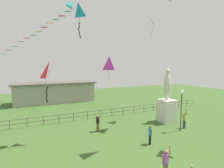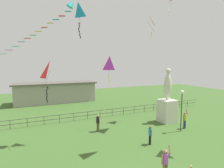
{
  "view_description": "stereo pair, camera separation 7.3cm",
  "coord_description": "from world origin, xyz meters",
  "px_view_note": "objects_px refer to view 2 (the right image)",
  "views": [
    {
      "loc": [
        -6.02,
        -6.22,
        6.51
      ],
      "look_at": [
        -0.2,
        6.53,
        5.0
      ],
      "focal_mm": 28.57,
      "sensor_mm": 36.0,
      "label": 1
    },
    {
      "loc": [
        -5.96,
        -6.25,
        6.51
      ],
      "look_at": [
        -0.2,
        6.53,
        5.0
      ],
      "focal_mm": 28.57,
      "sensor_mm": 36.0,
      "label": 2
    }
  ],
  "objects_px": {
    "person_4": "(150,134)",
    "kite_0": "(148,22)",
    "lamppost": "(182,101)",
    "person_2": "(185,119)",
    "person_1": "(98,122)",
    "kite_3": "(78,11)",
    "statue_monument": "(167,105)",
    "kite_5": "(110,64)",
    "streamer_kite": "(63,10)",
    "kite_8": "(50,72)",
    "person_3": "(166,161)"
  },
  "relations": [
    {
      "from": "streamer_kite",
      "to": "kite_0",
      "type": "bearing_deg",
      "value": 0.73
    },
    {
      "from": "person_3",
      "to": "kite_0",
      "type": "height_order",
      "value": "kite_0"
    },
    {
      "from": "person_4",
      "to": "streamer_kite",
      "type": "relative_size",
      "value": 0.24
    },
    {
      "from": "person_1",
      "to": "kite_3",
      "type": "distance_m",
      "value": 10.18
    },
    {
      "from": "kite_3",
      "to": "person_1",
      "type": "bearing_deg",
      "value": 26.02
    },
    {
      "from": "person_1",
      "to": "person_3",
      "type": "relative_size",
      "value": 0.86
    },
    {
      "from": "person_3",
      "to": "kite_8",
      "type": "xyz_separation_m",
      "value": [
        -5.44,
        7.59,
        4.98
      ]
    },
    {
      "from": "person_2",
      "to": "person_1",
      "type": "bearing_deg",
      "value": 161.04
    },
    {
      "from": "person_2",
      "to": "kite_3",
      "type": "relative_size",
      "value": 0.7
    },
    {
      "from": "person_2",
      "to": "kite_0",
      "type": "xyz_separation_m",
      "value": [
        -3.04,
        2.48,
        9.89
      ]
    },
    {
      "from": "person_2",
      "to": "kite_8",
      "type": "xyz_separation_m",
      "value": [
        -12.71,
        2.09,
        4.95
      ]
    },
    {
      "from": "statue_monument",
      "to": "person_3",
      "type": "relative_size",
      "value": 3.1
    },
    {
      "from": "statue_monument",
      "to": "kite_8",
      "type": "height_order",
      "value": "kite_8"
    },
    {
      "from": "person_4",
      "to": "streamer_kite",
      "type": "xyz_separation_m",
      "value": [
        -6.04,
        3.93,
        10.08
      ]
    },
    {
      "from": "lamppost",
      "to": "kite_5",
      "type": "relative_size",
      "value": 1.34
    },
    {
      "from": "kite_8",
      "to": "streamer_kite",
      "type": "distance_m",
      "value": 5.16
    },
    {
      "from": "lamppost",
      "to": "kite_0",
      "type": "height_order",
      "value": "kite_0"
    },
    {
      "from": "kite_0",
      "to": "kite_3",
      "type": "height_order",
      "value": "kite_3"
    },
    {
      "from": "lamppost",
      "to": "person_2",
      "type": "distance_m",
      "value": 2.23
    },
    {
      "from": "person_2",
      "to": "person_3",
      "type": "relative_size",
      "value": 1.02
    },
    {
      "from": "statue_monument",
      "to": "kite_0",
      "type": "relative_size",
      "value": 2.65
    },
    {
      "from": "person_4",
      "to": "kite_5",
      "type": "distance_m",
      "value": 7.82
    },
    {
      "from": "person_2",
      "to": "kite_5",
      "type": "distance_m",
      "value": 9.51
    },
    {
      "from": "statue_monument",
      "to": "person_2",
      "type": "height_order",
      "value": "statue_monument"
    },
    {
      "from": "lamppost",
      "to": "kite_5",
      "type": "bearing_deg",
      "value": 145.62
    },
    {
      "from": "statue_monument",
      "to": "person_2",
      "type": "relative_size",
      "value": 3.04
    },
    {
      "from": "person_1",
      "to": "person_4",
      "type": "xyz_separation_m",
      "value": [
        2.92,
        -4.44,
        -0.09
      ]
    },
    {
      "from": "statue_monument",
      "to": "person_1",
      "type": "xyz_separation_m",
      "value": [
        -8.21,
        0.4,
        -1.0
      ]
    },
    {
      "from": "statue_monument",
      "to": "lamppost",
      "type": "distance_m",
      "value": 3.15
    },
    {
      "from": "person_2",
      "to": "kite_0",
      "type": "distance_m",
      "value": 10.64
    },
    {
      "from": "statue_monument",
      "to": "kite_5",
      "type": "height_order",
      "value": "kite_5"
    },
    {
      "from": "kite_0",
      "to": "lamppost",
      "type": "bearing_deg",
      "value": -53.8
    },
    {
      "from": "person_2",
      "to": "person_4",
      "type": "distance_m",
      "value": 5.67
    },
    {
      "from": "person_3",
      "to": "person_4",
      "type": "height_order",
      "value": "person_3"
    },
    {
      "from": "person_3",
      "to": "kite_5",
      "type": "distance_m",
      "value": 10.71
    },
    {
      "from": "person_2",
      "to": "kite_0",
      "type": "bearing_deg",
      "value": 140.79
    },
    {
      "from": "lamppost",
      "to": "person_2",
      "type": "xyz_separation_m",
      "value": [
        0.93,
        0.4,
        -1.99
      ]
    },
    {
      "from": "kite_0",
      "to": "kite_8",
      "type": "distance_m",
      "value": 10.87
    },
    {
      "from": "lamppost",
      "to": "streamer_kite",
      "type": "height_order",
      "value": "streamer_kite"
    },
    {
      "from": "kite_0",
      "to": "kite_8",
      "type": "xyz_separation_m",
      "value": [
        -9.68,
        -0.39,
        -4.94
      ]
    },
    {
      "from": "kite_8",
      "to": "streamer_kite",
      "type": "height_order",
      "value": "streamer_kite"
    },
    {
      "from": "statue_monument",
      "to": "kite_3",
      "type": "bearing_deg",
      "value": -176.8
    },
    {
      "from": "kite_5",
      "to": "person_3",
      "type": "bearing_deg",
      "value": -92.89
    },
    {
      "from": "kite_0",
      "to": "statue_monument",
      "type": "bearing_deg",
      "value": -0.05
    },
    {
      "from": "person_4",
      "to": "kite_0",
      "type": "distance_m",
      "value": 11.06
    },
    {
      "from": "person_3",
      "to": "streamer_kite",
      "type": "bearing_deg",
      "value": 118.21
    },
    {
      "from": "kite_0",
      "to": "streamer_kite",
      "type": "xyz_separation_m",
      "value": [
        -8.46,
        -0.11,
        0.07
      ]
    },
    {
      "from": "kite_0",
      "to": "kite_3",
      "type": "distance_m",
      "value": 7.35
    },
    {
      "from": "person_4",
      "to": "streamer_kite",
      "type": "bearing_deg",
      "value": 146.93
    },
    {
      "from": "lamppost",
      "to": "streamer_kite",
      "type": "xyz_separation_m",
      "value": [
        -10.56,
        2.77,
        7.97
      ]
    }
  ]
}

